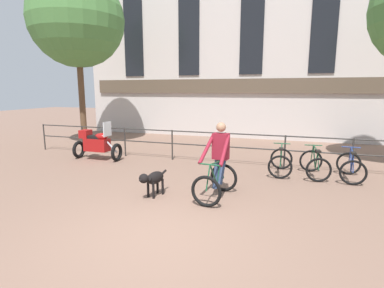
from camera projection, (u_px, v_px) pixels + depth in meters
The scene contains 10 objects.
ground_plane at pixel (159, 235), 5.07m from camera, with size 60.00×60.00×0.00m, color #7A5B4C.
canal_railing at pixel (225, 143), 9.79m from camera, with size 15.05×0.05×1.05m.
building_facade at pixel (253, 18), 14.28m from camera, with size 18.00×0.72×11.67m.
cyclist_with_bike at pixel (218, 164), 6.75m from camera, with size 0.81×1.24×1.70m.
dog at pixel (153, 179), 6.79m from camera, with size 0.39×0.93×0.62m.
parked_motorcycle at pixel (97, 144), 10.43m from camera, with size 1.68×0.63×1.35m.
parked_bicycle_near_lamp at pixel (281, 162), 8.68m from camera, with size 0.66×1.11×0.86m.
parked_bicycle_mid_left at pixel (315, 164), 8.40m from camera, with size 0.80×1.19×0.86m.
parked_bicycle_mid_right at pixel (351, 167), 8.11m from camera, with size 0.72×1.14×0.86m.
tree_canalside_left at pixel (77, 20), 12.51m from camera, with size 3.93×3.93×7.27m.
Camera 1 is at (2.04, -4.29, 2.42)m, focal length 28.00 mm.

